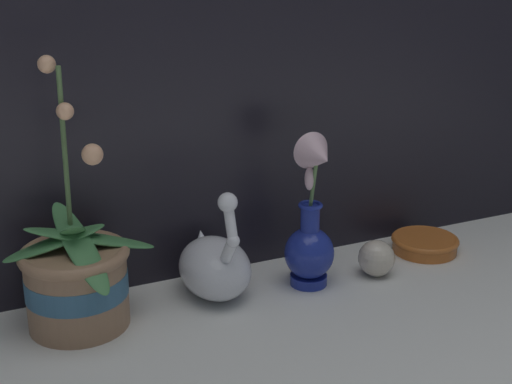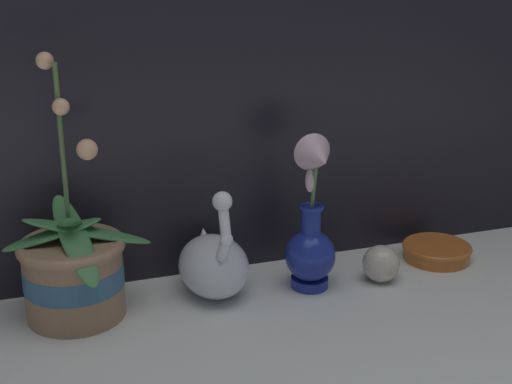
{
  "view_description": "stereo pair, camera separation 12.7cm",
  "coord_description": "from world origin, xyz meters",
  "px_view_note": "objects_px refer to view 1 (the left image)",
  "views": [
    {
      "loc": [
        -0.53,
        -0.99,
        0.61
      ],
      "look_at": [
        -0.03,
        0.1,
        0.19
      ],
      "focal_mm": 50.0,
      "sensor_mm": 36.0,
      "label": 1
    },
    {
      "loc": [
        -0.42,
        -1.03,
        0.61
      ],
      "look_at": [
        -0.03,
        0.1,
        0.19
      ],
      "focal_mm": 50.0,
      "sensor_mm": 36.0,
      "label": 2
    }
  ],
  "objects_px": {
    "blue_vase": "(311,232)",
    "glass_sphere": "(376,258)",
    "swan_figurine": "(214,264)",
    "amber_dish": "(425,243)",
    "orchid_potted_plant": "(77,277)"
  },
  "relations": [
    {
      "from": "blue_vase",
      "to": "glass_sphere",
      "type": "distance_m",
      "value": 0.16
    },
    {
      "from": "glass_sphere",
      "to": "blue_vase",
      "type": "bearing_deg",
      "value": 173.61
    },
    {
      "from": "swan_figurine",
      "to": "blue_vase",
      "type": "distance_m",
      "value": 0.19
    },
    {
      "from": "swan_figurine",
      "to": "glass_sphere",
      "type": "xyz_separation_m",
      "value": [
        0.31,
        -0.06,
        -0.02
      ]
    },
    {
      "from": "glass_sphere",
      "to": "amber_dish",
      "type": "bearing_deg",
      "value": 18.7
    },
    {
      "from": "orchid_potted_plant",
      "to": "blue_vase",
      "type": "height_order",
      "value": "orchid_potted_plant"
    },
    {
      "from": "blue_vase",
      "to": "orchid_potted_plant",
      "type": "bearing_deg",
      "value": 175.41
    },
    {
      "from": "swan_figurine",
      "to": "blue_vase",
      "type": "xyz_separation_m",
      "value": [
        0.18,
        -0.04,
        0.05
      ]
    },
    {
      "from": "orchid_potted_plant",
      "to": "amber_dish",
      "type": "relative_size",
      "value": 3.24
    },
    {
      "from": "amber_dish",
      "to": "orchid_potted_plant",
      "type": "bearing_deg",
      "value": -179.71
    },
    {
      "from": "orchid_potted_plant",
      "to": "swan_figurine",
      "type": "distance_m",
      "value": 0.25
    },
    {
      "from": "glass_sphere",
      "to": "swan_figurine",
      "type": "bearing_deg",
      "value": 169.94
    },
    {
      "from": "swan_figurine",
      "to": "amber_dish",
      "type": "relative_size",
      "value": 1.57
    },
    {
      "from": "glass_sphere",
      "to": "amber_dish",
      "type": "height_order",
      "value": "glass_sphere"
    },
    {
      "from": "orchid_potted_plant",
      "to": "glass_sphere",
      "type": "distance_m",
      "value": 0.56
    }
  ]
}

